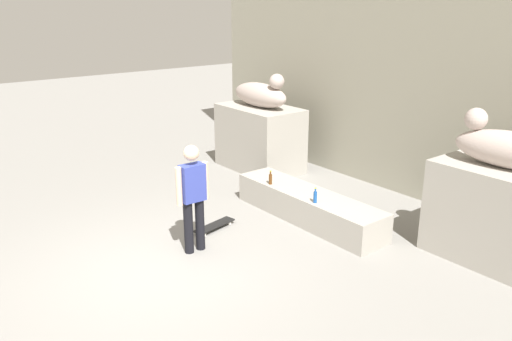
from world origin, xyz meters
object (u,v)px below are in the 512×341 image
Objects in this scene: skateboard at (214,226)px; bottle_brown at (270,179)px; skater at (193,194)px; statue_reclining_right at (510,148)px; bottle_blue at (315,197)px; statue_reclining_left at (261,94)px.

bottle_brown is at bearing -8.59° from skateboard.
statue_reclining_right is at bearing -40.58° from skater.
skater is 1.18m from skateboard.
bottle_blue is at bearing -51.68° from skateboard.
statue_reclining_right reaches higher than bottle_brown.
bottle_brown reaches higher than skateboard.
skateboard is at bearing -52.97° from statue_reclining_left.
statue_reclining_right is at bearing 21.86° from bottle_brown.
skateboard is at bearing -87.30° from bottle_brown.
statue_reclining_right reaches higher than bottle_blue.
skater is at bearing -53.56° from statue_reclining_left.
skateboard is (2.08, -2.67, -1.64)m from statue_reclining_left.
statue_reclining_right is 6.44× the size of bottle_blue.
statue_reclining_left is at bearing 26.65° from skateboard.
statue_reclining_left is 0.97× the size of statue_reclining_right.
bottle_brown is at bearing 180.00° from bottle_blue.
statue_reclining_right is 4.52m from skater.
skater is at bearing -107.77° from bottle_blue.
statue_reclining_left is at bearing -8.02° from statue_reclining_right.
bottle_blue is (0.62, 1.93, -0.32)m from skater.
statue_reclining_left is at bearing 156.05° from bottle_blue.
skater reaches higher than bottle_brown.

